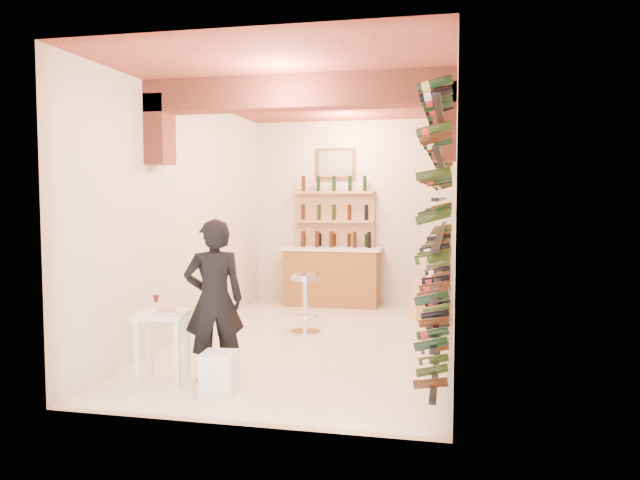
# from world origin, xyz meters

# --- Properties ---
(ground) EXTENTS (6.00, 6.00, 0.00)m
(ground) POSITION_xyz_m (0.00, 0.00, 0.00)
(ground) COLOR white
(ground) RESTS_ON ground
(room_shell) EXTENTS (3.52, 6.02, 3.21)m
(room_shell) POSITION_xyz_m (0.00, -0.26, 2.25)
(room_shell) COLOR beige
(room_shell) RESTS_ON ground
(wine_rack) EXTENTS (0.32, 5.70, 2.56)m
(wine_rack) POSITION_xyz_m (1.53, 0.00, 1.55)
(wine_rack) COLOR black
(wine_rack) RESTS_ON ground
(back_counter) EXTENTS (1.70, 0.62, 1.29)m
(back_counter) POSITION_xyz_m (-0.30, 2.65, 0.53)
(back_counter) COLOR #8F5D2C
(back_counter) RESTS_ON ground
(back_shelving) EXTENTS (1.40, 0.31, 2.73)m
(back_shelving) POSITION_xyz_m (-0.30, 2.89, 1.17)
(back_shelving) COLOR tan
(back_shelving) RESTS_ON ground
(tasting_table) EXTENTS (0.57, 0.57, 0.86)m
(tasting_table) POSITION_xyz_m (-1.12, -2.01, 0.58)
(tasting_table) COLOR white
(tasting_table) RESTS_ON ground
(white_stool) EXTENTS (0.34, 0.34, 0.39)m
(white_stool) POSITION_xyz_m (-0.44, -2.24, 0.20)
(white_stool) COLOR white
(white_stool) RESTS_ON ground
(person) EXTENTS (0.72, 0.63, 1.65)m
(person) POSITION_xyz_m (-0.62, -1.87, 0.83)
(person) COLOR black
(person) RESTS_ON ground
(chrome_barstool) EXTENTS (0.42, 0.42, 0.81)m
(chrome_barstool) POSITION_xyz_m (-0.23, 0.45, 0.47)
(chrome_barstool) COLOR silver
(chrome_barstool) RESTS_ON ground
(crate_lower) EXTENTS (0.64, 0.54, 0.33)m
(crate_lower) POSITION_xyz_m (1.40, 1.78, 0.16)
(crate_lower) COLOR #DFAD7A
(crate_lower) RESTS_ON ground
(crate_upper) EXTENTS (0.53, 0.42, 0.28)m
(crate_upper) POSITION_xyz_m (1.40, 1.78, 0.46)
(crate_upper) COLOR #DFAD7A
(crate_upper) RESTS_ON crate_lower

